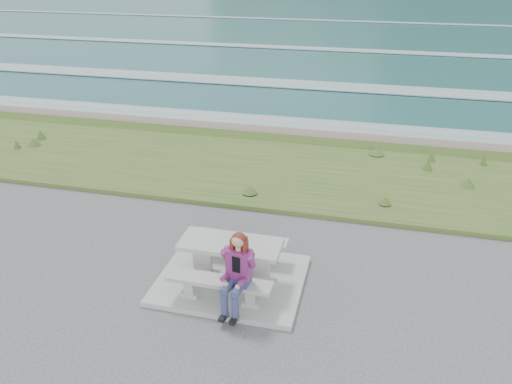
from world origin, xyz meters
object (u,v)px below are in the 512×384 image
at_px(picnic_table, 231,250).
at_px(bench_landward, 219,284).
at_px(bench_seaward, 241,241).
at_px(seated_woman, 236,284).

bearing_deg(picnic_table, bench_landward, -90.00).
bearing_deg(picnic_table, bench_seaward, 90.00).
height_order(picnic_table, bench_seaward, picnic_table).
bearing_deg(bench_landward, seated_woman, -21.60).
bearing_deg(picnic_table, seated_woman, -68.37).
bearing_deg(bench_seaward, bench_landward, -90.00).
relative_size(picnic_table, bench_landward, 1.00).
bearing_deg(bench_landward, picnic_table, 90.00).
height_order(bench_seaward, seated_woman, seated_woman).
xyz_separation_m(picnic_table, bench_landward, (0.00, -0.70, -0.23)).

